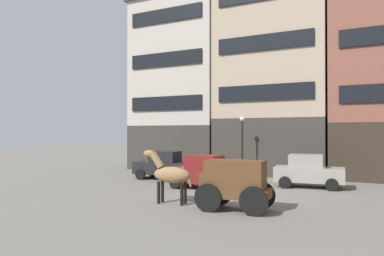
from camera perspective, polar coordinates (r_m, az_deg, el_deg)
ground_plane at (r=18.23m, az=6.26°, el=-10.40°), size 120.00×120.00×0.00m
building_far_left at (r=31.51m, az=-1.04°, el=7.02°), size 8.01×7.05×14.45m
building_center_left at (r=28.72m, az=13.07°, el=8.22°), size 8.41×7.05×14.90m
cargo_wagon at (r=14.56m, az=6.63°, el=-8.34°), size 3.01×1.72×1.98m
draft_horse at (r=15.81m, az=-3.52°, el=-7.27°), size 2.35×0.73×2.30m
sedan_dark at (r=21.29m, az=17.85°, el=-6.47°), size 3.83×2.14×1.83m
sedan_light at (r=23.89m, az=-4.55°, el=-5.85°), size 3.82×2.10×1.83m
sedan_parked_curb at (r=19.92m, az=1.64°, el=-6.91°), size 3.78×2.02×1.83m
streetlamp_curbside at (r=24.34m, az=7.91°, el=-1.60°), size 0.32×0.32×4.12m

